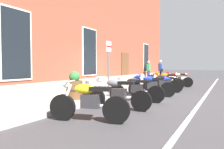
{
  "coord_description": "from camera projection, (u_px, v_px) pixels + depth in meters",
  "views": [
    {
      "loc": [
        -8.58,
        -4.02,
        1.33
      ],
      "look_at": [
        -0.04,
        0.92,
        0.93
      ],
      "focal_mm": 31.89,
      "sensor_mm": 36.0,
      "label": 1
    }
  ],
  "objects": [
    {
      "name": "ground_plane",
      "position": [
        129.0,
        94.0,
        9.48
      ],
      "size": [
        140.0,
        140.0,
        0.0
      ],
      "primitive_type": "plane",
      "color": "#38383A"
    },
    {
      "name": "sidewalk",
      "position": [
        108.0,
        91.0,
        10.07
      ],
      "size": [
        31.5,
        2.35,
        0.13
      ],
      "primitive_type": "cube",
      "color": "gray",
      "rests_on": "ground_plane"
    },
    {
      "name": "lane_stripe",
      "position": [
        202.0,
        100.0,
        7.88
      ],
      "size": [
        31.5,
        0.12,
        0.01
      ],
      "primitive_type": "cube",
      "color": "silver",
      "rests_on": "ground_plane"
    },
    {
      "name": "brick_pub_facade",
      "position": [
        39.0,
        0.0,
        12.37
      ],
      "size": [
        25.5,
        7.81,
        10.9
      ],
      "color": "brown",
      "rests_on": "ground_plane"
    },
    {
      "name": "motorcycle_yellow_naked",
      "position": [
        88.0,
        102.0,
        4.76
      ],
      "size": [
        0.79,
        1.96,
        0.99
      ],
      "color": "black",
      "rests_on": "ground_plane"
    },
    {
      "name": "motorcycle_grey_naked",
      "position": [
        117.0,
        94.0,
        6.16
      ],
      "size": [
        0.62,
        2.13,
        1.01
      ],
      "color": "black",
      "rests_on": "ground_plane"
    },
    {
      "name": "motorcycle_black_naked",
      "position": [
        135.0,
        89.0,
        7.55
      ],
      "size": [
        0.62,
        2.17,
        0.95
      ],
      "color": "black",
      "rests_on": "ground_plane"
    },
    {
      "name": "motorcycle_blue_sport",
      "position": [
        150.0,
        84.0,
        8.82
      ],
      "size": [
        0.78,
        2.02,
        1.02
      ],
      "color": "black",
      "rests_on": "ground_plane"
    },
    {
      "name": "motorcycle_black_sport",
      "position": [
        161.0,
        82.0,
        10.32
      ],
      "size": [
        0.65,
        2.02,
        0.98
      ],
      "color": "black",
      "rests_on": "ground_plane"
    },
    {
      "name": "motorcycle_orange_sport",
      "position": [
        165.0,
        79.0,
        11.77
      ],
      "size": [
        0.62,
        1.99,
        1.07
      ],
      "color": "black",
      "rests_on": "ground_plane"
    },
    {
      "name": "motorcycle_red_sport",
      "position": [
        176.0,
        78.0,
        13.0
      ],
      "size": [
        0.62,
        2.0,
        1.05
      ],
      "color": "black",
      "rests_on": "ground_plane"
    },
    {
      "name": "pedestrian_blue_top",
      "position": [
        160.0,
        69.0,
        16.04
      ],
      "size": [
        0.54,
        0.5,
        1.72
      ],
      "color": "black",
      "rests_on": "sidewalk"
    },
    {
      "name": "pedestrian_striped_shirt",
      "position": [
        148.0,
        69.0,
        17.31
      ],
      "size": [
        0.59,
        0.25,
        1.69
      ],
      "color": "#1E1E4C",
      "rests_on": "sidewalk"
    },
    {
      "name": "parking_sign",
      "position": [
        108.0,
        59.0,
        8.66
      ],
      "size": [
        0.36,
        0.07,
        2.32
      ],
      "color": "#4C4C51",
      "rests_on": "sidewalk"
    },
    {
      "name": "barrel_planter",
      "position": [
        75.0,
        87.0,
        7.33
      ],
      "size": [
        0.62,
        0.62,
        1.02
      ],
      "color": "brown",
      "rests_on": "sidewalk"
    }
  ]
}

